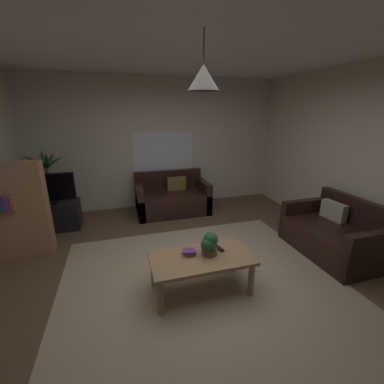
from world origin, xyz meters
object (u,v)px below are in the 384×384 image
couch_right_side (335,236)px  tv_stand (53,216)px  remote_on_table_0 (219,248)px  potted_palm_corner (49,189)px  potted_plant_on_table (209,244)px  book_on_table_1 (190,252)px  book_on_table_0 (189,254)px  bookshelf_corner (20,211)px  coffee_table (201,262)px  pendant_lamp (204,78)px  book_on_table_2 (189,251)px  couch_under_window (172,199)px  tv (48,188)px

couch_right_side → tv_stand: bearing=-116.4°
remote_on_table_0 → potted_palm_corner: (-2.38, 2.68, 0.18)m
couch_right_side → potted_plant_on_table: couch_right_side is taller
remote_on_table_0 → book_on_table_1: bearing=-10.0°
book_on_table_0 → potted_palm_corner: bearing=126.5°
remote_on_table_0 → bookshelf_corner: bookshelf_corner is taller
coffee_table → book_on_table_0: book_on_table_0 is taller
potted_plant_on_table → pendant_lamp: 1.75m
book_on_table_1 → tv_stand: (-1.90, 2.25, -0.24)m
pendant_lamp → tv_stand: bearing=130.9°
couch_right_side → pendant_lamp: (-2.18, -0.24, 2.06)m
potted_palm_corner → pendant_lamp: pendant_lamp is taller
book_on_table_1 → potted_plant_on_table: (0.22, -0.07, 0.11)m
remote_on_table_0 → potted_palm_corner: size_ratio=0.11×
remote_on_table_0 → tv_stand: size_ratio=0.18×
bookshelf_corner → pendant_lamp: size_ratio=2.69×
coffee_table → tv_stand: bearing=130.9°
book_on_table_2 → potted_palm_corner: 3.36m
couch_right_side → potted_palm_corner: (-4.30, 2.53, 0.37)m
potted_palm_corner → remote_on_table_0: bearing=-48.4°
couch_under_window → book_on_table_2: (-0.34, -2.50, 0.23)m
couch_right_side → tv_stand: couch_right_side is taller
couch_right_side → book_on_table_2: size_ratio=9.48×
potted_plant_on_table → book_on_table_2: bearing=165.3°
couch_under_window → book_on_table_0: couch_under_window is taller
coffee_table → tv_stand: 3.09m
couch_under_window → book_on_table_0: 2.52m
book_on_table_1 → pendant_lamp: 1.86m
book_on_table_2 → remote_on_table_0: bearing=3.8°
potted_palm_corner → pendant_lamp: (2.12, -2.78, 1.69)m
potted_plant_on_table → pendant_lamp: size_ratio=0.53×
book_on_table_1 → bookshelf_corner: 2.52m
book_on_table_0 → book_on_table_2: bearing=-129.8°
remote_on_table_0 → potted_palm_corner: bearing=-61.6°
remote_on_table_0 → tv: 3.18m
remote_on_table_0 → bookshelf_corner: size_ratio=0.11×
couch_under_window → tv: (-2.23, -0.27, 0.50)m
book_on_table_2 → potted_plant_on_table: potted_plant_on_table is taller
book_on_table_0 → potted_palm_corner: 3.36m
book_on_table_0 → potted_palm_corner: potted_palm_corner is taller
potted_palm_corner → bookshelf_corner: size_ratio=1.03×
couch_right_side → tv: size_ratio=1.56×
tv_stand → pendant_lamp: pendant_lamp is taller
couch_right_side → potted_plant_on_table: (-2.08, -0.23, 0.32)m
tv_stand → tv: bearing=-90.0°
tv → bookshelf_corner: size_ratio=0.62×
potted_plant_on_table → pendant_lamp: pendant_lamp is taller
couch_under_window → potted_palm_corner: (-2.33, 0.20, 0.37)m
book_on_table_2 → potted_palm_corner: (-1.99, 2.70, 0.14)m
coffee_table → book_on_table_2: 0.20m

